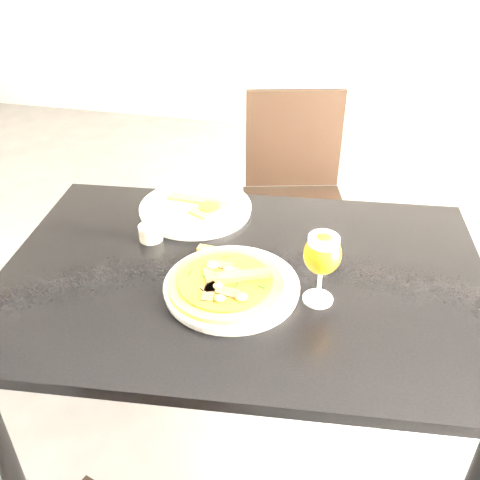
% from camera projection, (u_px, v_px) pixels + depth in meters
% --- Properties ---
extents(dining_table, '(1.27, 0.91, 0.75)m').
position_uv_depth(dining_table, '(243.00, 300.00, 1.37)').
color(dining_table, black).
rests_on(dining_table, ground).
extents(chair_far, '(0.50, 0.50, 0.89)m').
position_uv_depth(chair_far, '(294.00, 195.00, 2.19)').
color(chair_far, black).
rests_on(chair_far, ground).
extents(plate_main, '(0.36, 0.36, 0.02)m').
position_uv_depth(plate_main, '(232.00, 287.00, 1.26)').
color(plate_main, silver).
rests_on(plate_main, dining_table).
extents(pizza, '(0.27, 0.27, 0.03)m').
position_uv_depth(pizza, '(226.00, 282.00, 1.25)').
color(pizza, olive).
rests_on(pizza, plate_main).
extents(plate_second, '(0.36, 0.36, 0.02)m').
position_uv_depth(plate_second, '(196.00, 208.00, 1.57)').
color(plate_second, silver).
rests_on(plate_second, dining_table).
extents(crust_scraps, '(0.19, 0.12, 0.01)m').
position_uv_depth(crust_scraps, '(202.00, 205.00, 1.55)').
color(crust_scraps, olive).
rests_on(crust_scraps, plate_second).
extents(loose_crust, '(0.11, 0.03, 0.01)m').
position_uv_depth(loose_crust, '(218.00, 251.00, 1.39)').
color(loose_crust, olive).
rests_on(loose_crust, dining_table).
extents(sauce_cup, '(0.06, 0.06, 0.04)m').
position_uv_depth(sauce_cup, '(151.00, 232.00, 1.43)').
color(sauce_cup, silver).
rests_on(sauce_cup, dining_table).
extents(beer_glass, '(0.08, 0.08, 0.18)m').
position_uv_depth(beer_glass, '(322.00, 255.00, 1.17)').
color(beer_glass, silver).
rests_on(beer_glass, dining_table).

